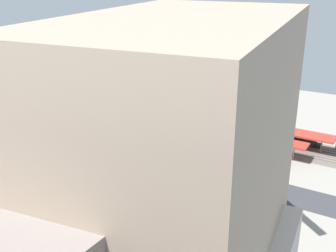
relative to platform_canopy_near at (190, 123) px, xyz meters
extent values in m
plane|color=gray|center=(-4.21, 14.80, -4.15)|extent=(157.64, 157.64, 0.00)
cube|color=#665E54|center=(-4.21, -7.12, -4.15)|extent=(99.04, 18.13, 0.01)
cube|color=#38383D|center=(-4.21, 17.82, -4.15)|extent=(98.83, 13.34, 0.01)
cube|color=#9E9EA8|center=(-4.21, -10.73, -3.97)|extent=(98.44, 4.47, 0.12)
cube|color=#9E9EA8|center=(-4.21, -9.29, -3.97)|extent=(98.44, 4.47, 0.12)
cube|color=#9E9EA8|center=(-4.21, -4.94, -3.97)|extent=(98.44, 4.47, 0.12)
cube|color=#9E9EA8|center=(-4.21, -3.50, -3.97)|extent=(98.44, 4.47, 0.12)
cube|color=#A82D23|center=(0.00, 0.00, 0.03)|extent=(65.07, 7.54, 0.49)
cylinder|color=slate|center=(-29.19, 1.29, -2.18)|extent=(0.30, 0.30, 3.93)
cylinder|color=slate|center=(-14.59, 0.64, -2.18)|extent=(0.30, 0.30, 3.93)
cylinder|color=slate|center=(0.00, 0.00, -2.18)|extent=(0.30, 0.30, 3.93)
cylinder|color=slate|center=(14.59, -0.64, -2.18)|extent=(0.30, 0.30, 3.93)
cylinder|color=slate|center=(29.19, -1.29, -2.18)|extent=(0.30, 0.30, 3.93)
cube|color=#B73328|center=(-5.08, -7.79, 0.06)|extent=(65.46, 8.30, 0.50)
cylinder|color=slate|center=(-34.43, -6.49, -2.17)|extent=(0.30, 0.30, 3.96)
cylinder|color=slate|center=(-19.76, -7.14, -2.17)|extent=(0.30, 0.30, 3.96)
cylinder|color=slate|center=(-5.08, -7.79, -2.17)|extent=(0.30, 0.30, 3.96)
cylinder|color=slate|center=(9.59, -8.43, -2.17)|extent=(0.30, 0.30, 3.96)
cylinder|color=slate|center=(24.27, -9.08, -2.17)|extent=(0.30, 0.30, 3.96)
cube|color=black|center=(-26.97, -10.01, -3.65)|extent=(14.35, 2.85, 1.00)
cylinder|color=black|center=(-25.51, -10.08, -1.91)|extent=(11.44, 2.97, 2.47)
cube|color=black|center=(-31.18, -9.83, -2.47)|extent=(3.03, 2.79, 3.36)
cylinder|color=black|center=(-21.34, -10.26, 0.02)|extent=(0.70, 0.70, 1.40)
cube|color=black|center=(13.76, -4.22, -3.85)|extent=(17.76, 3.03, 0.60)
cube|color=#384C72|center=(13.76, -4.22, -1.80)|extent=(19.75, 3.68, 3.49)
cylinder|color=#273550|center=(13.76, -4.22, 0.19)|extent=(18.96, 3.65, 2.82)
cube|color=black|center=(-16.27, 14.52, -4.00)|extent=(3.82, 1.74, 0.30)
cube|color=silver|center=(-16.27, 14.52, -3.46)|extent=(4.55, 1.82, 0.78)
cube|color=#1E2328|center=(-16.27, 14.52, -2.80)|extent=(2.56, 1.57, 0.54)
cube|color=black|center=(-9.16, 14.88, -4.00)|extent=(3.57, 2.01, 0.30)
cube|color=silver|center=(-9.16, 14.88, -3.44)|extent=(4.23, 2.13, 0.81)
cube|color=#1E2328|center=(-9.16, 14.88, -2.72)|extent=(2.41, 1.79, 0.64)
cube|color=black|center=(-1.38, 14.54, -4.00)|extent=(4.05, 2.06, 0.30)
cube|color=navy|center=(-1.38, 14.54, -3.41)|extent=(4.81, 2.19, 0.87)
cube|color=#1E2328|center=(-1.38, 14.54, -2.64)|extent=(2.73, 1.82, 0.67)
cube|color=black|center=(6.97, 13.90, -4.00)|extent=(3.79, 2.01, 0.30)
cube|color=silver|center=(6.97, 13.90, -3.43)|extent=(4.49, 2.14, 0.83)
cube|color=#1E2328|center=(6.97, 13.90, -2.68)|extent=(2.56, 1.78, 0.68)
cube|color=black|center=(13.50, 14.28, -4.00)|extent=(3.69, 1.76, 0.30)
cube|color=silver|center=(13.50, 14.28, -3.45)|extent=(4.39, 1.85, 0.79)
cube|color=#1E2328|center=(13.50, 14.28, -2.80)|extent=(2.48, 1.58, 0.52)
cube|color=black|center=(21.38, 14.54, -4.00)|extent=(3.72, 1.72, 0.30)
cube|color=silver|center=(21.38, 14.54, -3.42)|extent=(4.43, 1.80, 0.85)
cube|color=#1E2328|center=(21.38, 14.54, -2.71)|extent=(2.49, 1.56, 0.57)
cube|color=black|center=(29.48, 14.19, -4.00)|extent=(3.57, 1.99, 0.30)
cube|color=#474C51|center=(29.48, 14.19, -3.44)|extent=(4.23, 2.11, 0.81)
cube|color=#1E2328|center=(29.48, 14.19, -2.72)|extent=(2.41, 1.76, 0.63)
cube|color=black|center=(37.34, 14.33, -4.00)|extent=(4.07, 1.98, 0.30)
cube|color=navy|center=(37.34, 14.33, -3.47)|extent=(4.83, 2.08, 0.75)
cube|color=#1E2328|center=(37.34, 14.33, -2.81)|extent=(2.73, 1.77, 0.58)
cube|color=yellow|center=(4.75, 38.15, 3.09)|extent=(42.44, 23.92, 14.48)
cube|color=#ADA89E|center=(4.75, 38.15, 10.53)|extent=(43.07, 24.54, 0.40)
cube|color=gray|center=(-20.44, 35.56, -3.55)|extent=(3.60, 3.60, 1.20)
cube|color=yellow|center=(-20.44, 35.56, 11.48)|extent=(1.40, 1.40, 31.25)
cube|color=yellow|center=(-25.40, 40.00, 27.70)|extent=(15.19, 13.78, 1.20)
cube|color=gray|center=(-17.08, 32.56, 27.70)|extent=(3.12, 3.09, 2.00)
cube|color=black|center=(4.98, 22.42, -3.90)|extent=(8.44, 2.43, 0.50)
cube|color=silver|center=(3.85, 22.40, -2.10)|extent=(6.17, 2.64, 3.10)
cube|color=maroon|center=(8.05, 22.48, -2.42)|extent=(2.32, 2.57, 2.45)
cube|color=black|center=(-8.45, 20.63, -3.90)|extent=(9.15, 2.61, 0.50)
cube|color=silver|center=(-9.62, 20.68, -2.07)|extent=(6.81, 2.75, 3.16)
cube|color=silver|center=(-5.10, 20.47, -2.42)|extent=(2.46, 2.54, 2.46)
cylinder|color=brown|center=(-20.49, 23.41, -2.60)|extent=(0.53, 0.53, 3.09)
sphere|color=#28662D|center=(-20.49, 23.41, 0.42)|extent=(4.21, 4.21, 4.21)
cylinder|color=brown|center=(6.88, 21.86, -2.26)|extent=(0.53, 0.53, 3.77)
sphere|color=#38843D|center=(6.88, 21.86, 1.52)|extent=(5.42, 5.42, 5.42)
cylinder|color=brown|center=(-26.77, 23.20, -2.35)|extent=(0.48, 0.48, 3.60)
sphere|color=#2D7233|center=(-26.77, 23.20, 1.24)|extent=(5.11, 5.11, 5.11)
cylinder|color=brown|center=(25.26, 23.05, -2.87)|extent=(0.46, 0.46, 2.55)
sphere|color=#38843D|center=(25.26, 23.05, 0.58)|extent=(6.22, 6.22, 6.22)
cylinder|color=brown|center=(14.71, 22.41, -2.85)|extent=(0.39, 0.39, 2.59)
sphere|color=#28662D|center=(14.71, 22.41, 0.33)|extent=(5.40, 5.40, 5.40)
cylinder|color=#333333|center=(-10.41, 13.38, -1.26)|extent=(0.16, 0.16, 5.77)
cube|color=black|center=(-10.41, 13.38, 2.07)|extent=(0.36, 0.36, 0.90)
sphere|color=yellow|center=(-10.19, 13.38, 1.77)|extent=(0.20, 0.20, 0.20)
camera|label=1|loc=(-47.10, 99.56, 41.11)|focal=44.72mm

